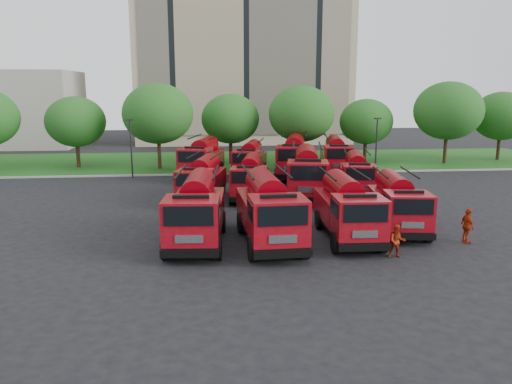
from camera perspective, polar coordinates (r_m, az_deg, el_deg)
ground at (r=28.23m, az=1.52°, el=-4.07°), size 140.00×140.00×0.00m
lawn at (r=53.61m, az=-1.93°, el=3.55°), size 70.00×16.00×0.12m
curb at (r=45.62m, az=-1.26°, el=2.12°), size 70.00×0.30×0.14m
apartment_building at (r=75.24m, az=-1.55°, el=15.40°), size 30.00×14.18×25.00m
side_building at (r=75.82m, az=-26.46°, el=8.49°), size 18.00×12.00×10.00m
tree_1 at (r=51.61m, az=-19.92°, el=7.56°), size 5.71×5.71×6.98m
tree_2 at (r=48.72m, az=-11.16°, el=8.77°), size 6.72×6.72×8.22m
tree_3 at (r=51.10m, az=-2.95°, el=8.35°), size 5.88×5.88×7.19m
tree_4 at (r=50.40m, az=5.20°, el=8.88°), size 6.55×6.55×8.01m
tree_5 at (r=53.16m, az=12.48°, el=7.86°), size 5.46×5.46×6.68m
tree_6 at (r=54.74m, az=21.11°, el=8.66°), size 6.89×6.89×8.42m
tree_7 at (r=59.92m, az=26.26°, el=7.80°), size 6.05×6.05×7.39m
lamp_post_0 at (r=44.90m, az=-14.10°, el=5.26°), size 0.60×0.25×5.11m
lamp_post_1 at (r=47.01m, az=13.61°, el=5.56°), size 0.60×0.25×5.11m
fire_truck_0 at (r=25.35m, az=-6.80°, el=-2.03°), size 3.15×7.55×3.36m
fire_truck_1 at (r=25.13m, az=1.49°, el=-2.03°), size 3.02×7.59×3.40m
fire_truck_2 at (r=26.38m, az=10.39°, el=-1.81°), size 2.77×7.07×3.18m
fire_truck_3 at (r=28.62m, az=15.87°, el=-1.21°), size 3.13×6.80×2.98m
fire_truck_4 at (r=34.76m, az=-6.16°, el=1.43°), size 3.64×6.94×3.01m
fire_truck_5 at (r=35.64m, az=-0.68°, el=1.72°), size 3.30×6.78×2.96m
fire_truck_6 at (r=35.82m, az=5.81°, el=2.19°), size 4.01×8.13×3.54m
fire_truck_7 at (r=37.56m, az=11.40°, el=2.03°), size 3.61×6.90×2.99m
fire_truck_8 at (r=44.05m, az=-6.16°, el=3.86°), size 4.22×7.84×3.39m
fire_truck_9 at (r=44.27m, az=-0.69°, el=3.75°), size 3.76×7.05×3.06m
fire_truck_10 at (r=44.17m, az=4.36°, el=4.05°), size 4.31×8.29×3.60m
fire_truck_11 at (r=46.70m, az=9.11°, el=4.16°), size 3.62×7.51×3.28m
firefighter_0 at (r=24.68m, az=11.60°, el=-6.66°), size 0.68×0.52×1.76m
firefighter_1 at (r=24.24m, az=15.71°, el=-7.22°), size 0.83×0.56×1.58m
firefighter_2 at (r=27.59m, az=22.85°, el=-5.40°), size 0.63×1.07×1.80m
firefighter_3 at (r=31.28m, az=18.15°, el=-3.09°), size 1.35×0.97×1.88m
firefighter_4 at (r=30.30m, az=1.22°, el=-2.97°), size 0.86×0.97×1.67m
firefighter_5 at (r=36.40m, az=11.76°, el=-0.71°), size 1.85×0.95×1.91m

